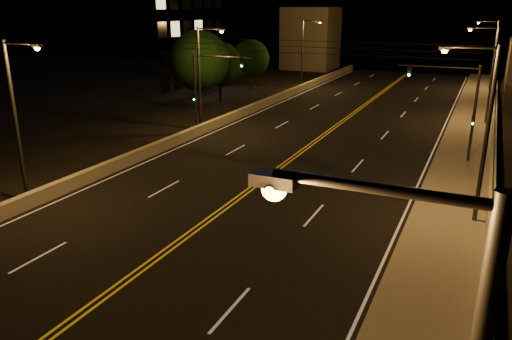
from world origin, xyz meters
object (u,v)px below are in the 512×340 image
at_px(streetlight_2, 489,69).
at_px(streetlight_4, 18,111).
at_px(streetlight_6, 304,49).
at_px(streetlight_3, 492,51).
at_px(traffic_signal_right, 459,103).
at_px(streetlight_5, 202,71).
at_px(traffic_signal_left, 205,85).
at_px(tree_0, 199,61).
at_px(streetlight_1, 481,125).
at_px(tree_1, 220,64).
at_px(tree_2, 251,59).

relative_size(streetlight_2, streetlight_4, 1.00).
bearing_deg(streetlight_6, streetlight_4, -90.00).
distance_m(streetlight_3, traffic_signal_right, 33.31).
bearing_deg(streetlight_3, streetlight_5, -123.86).
distance_m(streetlight_2, streetlight_6, 25.39).
xyz_separation_m(streetlight_5, traffic_signal_left, (1.07, -1.38, -0.85)).
bearing_deg(tree_0, streetlight_4, -80.40).
bearing_deg(streetlight_5, streetlight_2, 27.92).
xyz_separation_m(streetlight_1, streetlight_5, (-21.40, 11.64, 0.00)).
distance_m(streetlight_1, tree_0, 31.34).
relative_size(streetlight_6, traffic_signal_left, 1.30).
height_order(traffic_signal_left, tree_0, tree_0).
bearing_deg(streetlight_4, streetlight_3, 66.86).
height_order(streetlight_1, streetlight_6, same).
xyz_separation_m(tree_0, tree_1, (-0.82, 5.56, -0.91)).
relative_size(streetlight_6, traffic_signal_right, 1.30).
height_order(streetlight_6, traffic_signal_left, streetlight_6).
relative_size(traffic_signal_right, tree_0, 0.82).
distance_m(streetlight_4, tree_2, 39.02).
distance_m(streetlight_1, streetlight_3, 43.53).
bearing_deg(traffic_signal_right, streetlight_6, 127.08).
relative_size(traffic_signal_right, traffic_signal_left, 1.00).
xyz_separation_m(streetlight_3, streetlight_4, (-21.40, -50.08, 0.00)).
bearing_deg(traffic_signal_right, streetlight_1, -81.87).
bearing_deg(streetlight_6, tree_0, -102.69).
bearing_deg(tree_2, streetlight_1, -50.25).
relative_size(streetlight_1, traffic_signal_right, 1.30).
xyz_separation_m(streetlight_2, traffic_signal_left, (-20.34, -12.72, -0.85)).
distance_m(streetlight_6, traffic_signal_left, 26.42).
distance_m(streetlight_1, streetlight_5, 24.36).
relative_size(streetlight_2, streetlight_3, 1.00).
height_order(streetlight_1, streetlight_4, same).
xyz_separation_m(streetlight_3, tree_2, (-26.69, -11.43, -1.01)).
relative_size(tree_0, tree_1, 1.23).
distance_m(streetlight_2, streetlight_3, 20.55).
relative_size(streetlight_2, tree_0, 1.07).
distance_m(streetlight_4, streetlight_6, 43.20).
relative_size(streetlight_1, streetlight_3, 1.00).
xyz_separation_m(streetlight_3, traffic_signal_right, (-1.47, -33.27, -0.85)).
height_order(streetlight_5, tree_0, streetlight_5).
distance_m(streetlight_3, streetlight_4, 54.46).
relative_size(streetlight_4, streetlight_6, 1.00).
distance_m(streetlight_3, tree_1, 33.04).
bearing_deg(streetlight_4, tree_2, 97.79).
bearing_deg(streetlight_6, streetlight_1, -59.71).
xyz_separation_m(traffic_signal_right, tree_0, (-24.11, 7.86, 0.90)).
distance_m(streetlight_3, streetlight_5, 38.41).
height_order(streetlight_2, tree_2, streetlight_2).
bearing_deg(tree_1, traffic_signal_right, -28.30).
distance_m(streetlight_6, tree_1, 13.92).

